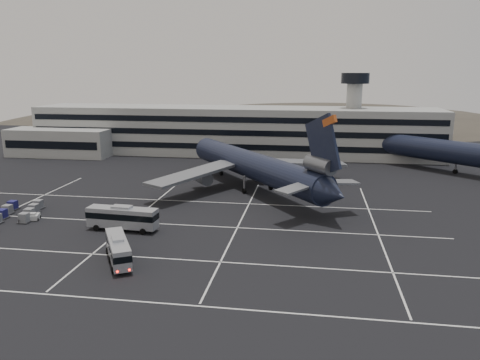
% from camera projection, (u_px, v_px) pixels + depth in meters
% --- Properties ---
extents(ground, '(260.00, 260.00, 0.00)m').
position_uv_depth(ground, '(158.00, 232.00, 73.12)').
color(ground, black).
rests_on(ground, ground).
extents(lane_markings, '(90.00, 55.62, 0.01)m').
position_uv_depth(lane_markings, '(165.00, 231.00, 73.67)').
color(lane_markings, silver).
rests_on(lane_markings, ground).
extents(terminal, '(125.00, 26.00, 24.00)m').
position_uv_depth(terminal, '(224.00, 131.00, 140.41)').
color(terminal, gray).
rests_on(terminal, ground).
extents(hills, '(352.00, 180.00, 44.00)m').
position_uv_depth(hills, '(301.00, 145.00, 236.70)').
color(hills, '#38332B').
rests_on(hills, ground).
extents(trijet_main, '(40.04, 49.07, 18.08)m').
position_uv_depth(trijet_main, '(254.00, 166.00, 97.73)').
color(trijet_main, black).
rests_on(trijet_main, ground).
extents(trijet_far, '(46.33, 42.94, 18.08)m').
position_uv_depth(trijet_far, '(461.00, 152.00, 112.61)').
color(trijet_far, black).
rests_on(trijet_far, ground).
extents(bus_near, '(6.95, 9.81, 3.52)m').
position_uv_depth(bus_near, '(118.00, 248.00, 61.36)').
color(bus_near, '#93959B').
rests_on(bus_near, ground).
extents(bus_far, '(11.47, 3.46, 4.00)m').
position_uv_depth(bus_far, '(122.00, 217.00, 73.58)').
color(bus_far, '#93959B').
rests_on(bus_far, ground).
extents(tug_a, '(1.82, 2.36, 1.35)m').
position_uv_depth(tug_a, '(35.00, 217.00, 78.97)').
color(tug_a, '#B8B7B3').
rests_on(tug_a, ground).
extents(uld_cluster, '(8.68, 11.28, 1.65)m').
position_uv_depth(uld_cluster, '(18.00, 211.00, 81.14)').
color(uld_cluster, '#2D2D30').
rests_on(uld_cluster, ground).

